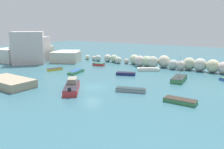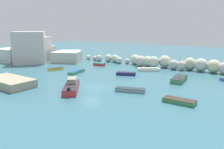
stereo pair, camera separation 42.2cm
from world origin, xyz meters
name	(u,v)px [view 1 (the left image)]	position (x,y,z in m)	size (l,w,h in m)	color
cove_water	(92,87)	(0.00, 0.00, 0.00)	(160.00, 160.00, 0.00)	#386C7A
cliff_headland_left	(34,51)	(-28.74, 11.87, 2.75)	(20.73, 17.14, 7.84)	beige
rock_breakwater	(162,62)	(2.85, 21.61, 1.20)	(36.14, 4.41, 2.73)	beige
stone_dock	(9,82)	(-11.36, -6.52, 0.61)	(8.58, 4.30, 1.22)	tan
moored_boat_0	(179,79)	(9.89, 11.23, 0.38)	(2.31, 5.25, 4.34)	#408250
moored_boat_1	(55,69)	(-14.95, 6.30, 0.24)	(2.07, 3.31, 0.48)	yellow
moored_boat_2	(126,74)	(-0.03, 10.38, 0.27)	(3.88, 2.63, 0.55)	navy
moored_boat_3	(72,87)	(-1.49, -2.94, 0.57)	(5.46, 6.26, 1.60)	red
moored_boat_4	(76,72)	(-9.25, 6.56, 0.26)	(2.28, 4.62, 0.54)	#408D4E
moored_boat_5	(180,101)	(13.35, 0.21, 0.26)	(3.88, 1.62, 0.53)	#40804C
moored_boat_6	(99,64)	(-10.51, 15.88, 0.32)	(2.88, 1.73, 0.60)	red
moored_boat_7	(148,69)	(1.90, 16.50, 0.33)	(4.58, 3.55, 0.68)	white
moored_boat_8	(131,90)	(6.05, 1.12, 0.27)	(4.44, 2.52, 0.54)	gray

